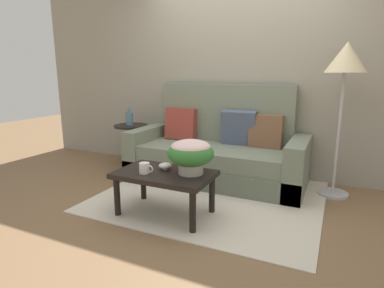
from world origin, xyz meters
TOP-DOWN VIEW (x-y plane):
  - ground_plane at (0.00, 0.00)m, footprint 14.00×14.00m
  - wall_back at (0.00, 1.16)m, footprint 6.40×0.12m
  - area_rug at (0.00, 0.12)m, footprint 2.26×1.95m
  - couch at (-0.15, 0.70)m, footprint 2.13×0.88m
  - coffee_table at (-0.23, -0.47)m, footprint 0.89×0.55m
  - side_table at (-1.48, 0.75)m, footprint 0.47×0.47m
  - floor_lamp at (1.19, 0.72)m, footprint 0.40×0.40m
  - potted_plant at (0.01, -0.41)m, footprint 0.42×0.42m
  - coffee_mug at (-0.37, -0.58)m, footprint 0.14×0.09m
  - snack_bowl at (-0.26, -0.40)m, footprint 0.12×0.12m
  - table_vase at (-1.49, 0.74)m, footprint 0.11×0.11m

SIDE VIEW (x-z plane):
  - ground_plane at x=0.00m, z-range 0.00..0.00m
  - area_rug at x=0.00m, z-range 0.00..0.01m
  - couch at x=-0.15m, z-range -0.24..0.93m
  - coffee_table at x=-0.23m, z-range 0.15..0.56m
  - side_table at x=-1.48m, z-range 0.11..0.70m
  - snack_bowl at x=-0.26m, z-range 0.42..0.48m
  - coffee_mug at x=-0.37m, z-range 0.41..0.51m
  - potted_plant at x=0.01m, z-range 0.45..0.76m
  - table_vase at x=-1.49m, z-range 0.56..0.80m
  - wall_back at x=0.00m, z-range 0.00..2.68m
  - floor_lamp at x=1.19m, z-range 0.55..2.16m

